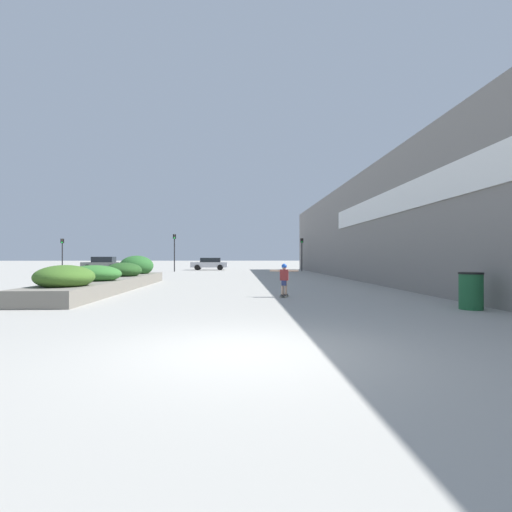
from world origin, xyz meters
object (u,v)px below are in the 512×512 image
(skateboarder, at_px, (284,276))
(traffic_light_left, at_px, (174,246))
(car_center_left, at_px, (210,264))
(traffic_light_right, at_px, (302,249))
(car_leftmost, at_px, (103,263))
(traffic_light_far_left, at_px, (62,249))
(trash_bin, at_px, (471,291))
(skateboard, at_px, (284,295))

(skateboarder, height_order, traffic_light_left, traffic_light_left)
(car_center_left, height_order, traffic_light_right, traffic_light_right)
(traffic_light_right, bearing_deg, car_leftmost, 171.63)
(car_leftmost, height_order, traffic_light_far_left, traffic_light_far_left)
(trash_bin, distance_m, traffic_light_left, 31.96)
(skateboard, bearing_deg, traffic_light_far_left, 143.17)
(car_leftmost, height_order, traffic_light_right, traffic_light_right)
(trash_bin, bearing_deg, skateboard, 142.66)
(trash_bin, bearing_deg, traffic_light_right, 90.00)
(trash_bin, height_order, car_leftmost, car_leftmost)
(skateboard, relative_size, traffic_light_right, 0.19)
(car_center_left, distance_m, traffic_light_left, 6.10)
(skateboard, bearing_deg, car_leftmost, 135.88)
(skateboard, height_order, traffic_light_left, traffic_light_left)
(car_center_left, height_order, traffic_light_left, traffic_light_left)
(car_center_left, relative_size, traffic_light_far_left, 1.22)
(trash_bin, bearing_deg, skateboarder, 142.66)
(traffic_light_left, relative_size, traffic_light_right, 1.10)
(car_center_left, relative_size, traffic_light_right, 1.19)
(car_center_left, bearing_deg, traffic_light_left, 147.36)
(skateboard, distance_m, skateboarder, 0.71)
(trash_bin, relative_size, car_center_left, 0.26)
(skateboarder, relative_size, traffic_light_far_left, 0.34)
(traffic_light_right, bearing_deg, traffic_light_far_left, -179.74)
(traffic_light_left, xyz_separation_m, traffic_light_right, (12.89, 0.61, -0.21))
(traffic_light_left, bearing_deg, trash_bin, -66.17)
(skateboarder, height_order, traffic_light_right, traffic_light_right)
(traffic_light_far_left, bearing_deg, car_center_left, 17.08)
(skateboarder, height_order, car_leftmost, car_leftmost)
(traffic_light_right, relative_size, traffic_light_far_left, 1.03)
(skateboard, relative_size, traffic_light_far_left, 0.20)
(skateboard, xyz_separation_m, traffic_light_far_left, (-19.26, 26.00, 2.19))
(car_leftmost, relative_size, traffic_light_far_left, 1.23)
(traffic_light_left, distance_m, traffic_light_right, 12.90)
(skateboard, xyz_separation_m, car_center_left, (-4.93, 30.40, 0.66))
(car_leftmost, bearing_deg, traffic_light_far_left, 138.11)
(skateboarder, relative_size, trash_bin, 1.10)
(traffic_light_right, bearing_deg, skateboarder, -100.46)
(traffic_light_right, bearing_deg, car_center_left, 156.22)
(car_leftmost, relative_size, car_center_left, 1.00)
(skateboarder, relative_size, traffic_light_right, 0.33)
(traffic_light_left, bearing_deg, traffic_light_far_left, 177.44)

